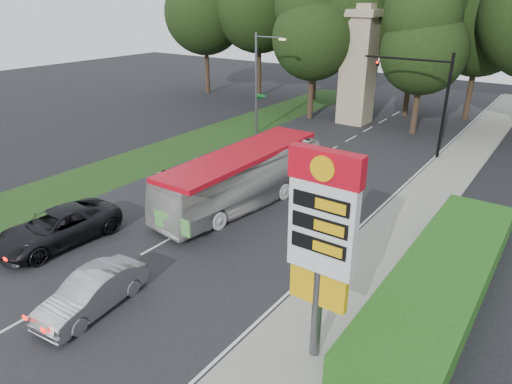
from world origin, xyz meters
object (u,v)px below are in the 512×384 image
Objects in this scene: suv_charcoal at (58,227)px; streetlight_signs at (258,80)px; monument at (359,65)px; sedan_silver at (92,293)px; gas_station_pylon at (322,232)px; traffic_signal_mast at (427,90)px; transit_bus at (243,179)px.

streetlight_signs is at bearing 101.67° from suv_charcoal.
monument is 31.05m from sedan_silver.
gas_station_pylon is 30.17m from monument.
traffic_signal_mast is (-3.52, 22.00, 0.22)m from gas_station_pylon.
streetlight_signs is 20.94m from suv_charcoal.
streetlight_signs is at bearing 104.42° from sedan_silver.
streetlight_signs is at bearing 129.25° from transit_bus.
gas_station_pylon is 0.86× the size of streetlight_signs.
traffic_signal_mast reaches higher than transit_bus.
gas_station_pylon is at bearing 4.74° from suv_charcoal.
gas_station_pylon is at bearing -80.91° from traffic_signal_mast.
monument is at bearing 142.00° from traffic_signal_mast.
traffic_signal_mast reaches higher than sedan_silver.
monument is at bearing 104.67° from transit_bus.
traffic_signal_mast is 15.38m from transit_bus.
gas_station_pylon is 13.63m from suv_charcoal.
traffic_signal_mast is at bearing 99.09° from gas_station_pylon.
gas_station_pylon reaches higher than suv_charcoal.
monument is 2.32× the size of sedan_silver.
monument is at bearing 89.24° from suv_charcoal.
sedan_silver is 0.76× the size of suv_charcoal.
suv_charcoal is at bearing 152.10° from sedan_silver.
gas_station_pylon is 22.29m from traffic_signal_mast.
monument reaches higher than sedan_silver.
monument is (4.99, 7.99, 0.67)m from streetlight_signs.
traffic_signal_mast is 12.83m from streetlight_signs.
sedan_silver is at bearing -83.46° from monument.
transit_bus reaches higher than sedan_silver.
monument is at bearing 58.03° from streetlight_signs.
gas_station_pylon is 1.21× the size of suv_charcoal.
gas_station_pylon is 0.95× the size of traffic_signal_mast.
gas_station_pylon is at bearing -51.04° from streetlight_signs.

